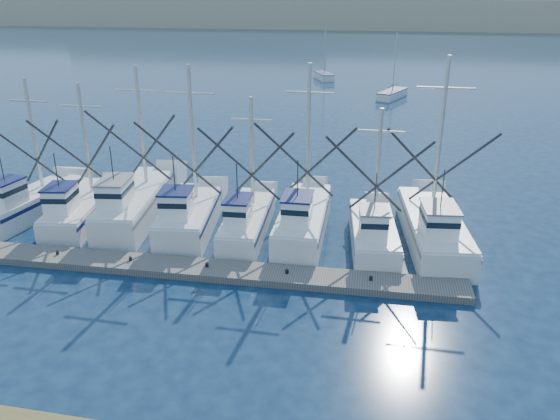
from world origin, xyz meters
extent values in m
plane|color=#0B1C34|center=(0.00, 0.00, 0.00)|extent=(500.00, 500.00, 0.00)
cube|color=#68635D|center=(-6.41, 6.81, 0.18)|extent=(27.27, 2.59, 0.36)
cube|color=tan|center=(0.00, 210.00, 5.00)|extent=(360.00, 60.00, 10.00)
cube|color=silver|center=(-18.37, 11.87, 0.70)|extent=(3.29, 7.93, 1.39)
cube|color=white|center=(-18.37, 9.90, 2.14)|extent=(1.56, 2.04, 1.50)
cylinder|color=#B7B2A8|center=(-18.37, 13.18, 4.82)|extent=(0.22, 0.22, 6.85)
cube|color=silver|center=(-14.98, 11.90, 0.63)|extent=(3.67, 8.05, 1.27)
cube|color=white|center=(-14.98, 9.91, 2.02)|extent=(1.69, 2.10, 1.50)
cylinder|color=#B7B2A8|center=(-14.98, 13.23, 4.66)|extent=(0.22, 0.22, 6.79)
cube|color=silver|center=(-11.80, 12.72, 0.86)|extent=(3.85, 9.66, 1.73)
cube|color=white|center=(-11.80, 10.31, 2.48)|extent=(1.79, 2.48, 1.50)
cylinder|color=#B7B2A8|center=(-11.80, 14.32, 5.36)|extent=(0.22, 0.22, 7.26)
cube|color=silver|center=(-8.00, 11.63, 0.78)|extent=(3.62, 7.51, 1.55)
cube|color=white|center=(-8.00, 9.78, 2.30)|extent=(1.77, 1.95, 1.50)
cylinder|color=#B7B2A8|center=(-8.00, 12.86, 5.43)|extent=(0.22, 0.22, 7.75)
cube|color=silver|center=(-4.61, 11.84, 0.66)|extent=(2.62, 7.76, 1.33)
cube|color=white|center=(-4.61, 9.89, 2.08)|extent=(1.34, 1.94, 1.50)
cylinder|color=#B7B2A8|center=(-4.61, 13.15, 4.47)|extent=(0.22, 0.22, 6.29)
cube|color=silver|center=(-1.45, 12.14, 0.82)|extent=(2.69, 8.31, 1.64)
cube|color=white|center=(-1.45, 10.03, 2.39)|extent=(1.47, 2.05, 1.50)
cylinder|color=#B7B2A8|center=(-1.45, 13.55, 5.55)|extent=(0.22, 0.22, 7.82)
cube|color=silver|center=(2.49, 11.57, 0.65)|extent=(3.11, 7.31, 1.30)
cube|color=white|center=(2.49, 9.75, 2.05)|extent=(1.52, 1.87, 1.50)
cylinder|color=#B7B2A8|center=(2.49, 12.78, 4.33)|extent=(0.22, 0.22, 6.05)
cube|color=silver|center=(5.70, 12.68, 0.75)|extent=(3.84, 9.57, 1.51)
cube|color=white|center=(5.70, 10.29, 2.26)|extent=(1.86, 2.44, 1.50)
cylinder|color=#B7B2A8|center=(5.70, 14.26, 5.72)|extent=(0.22, 0.22, 8.43)
cube|color=silver|center=(3.18, 56.49, 0.45)|extent=(3.96, 6.53, 0.90)
cylinder|color=#B7B2A8|center=(3.18, 56.79, 4.50)|extent=(0.12, 0.12, 7.20)
cube|color=silver|center=(-7.43, 70.53, 0.45)|extent=(3.80, 5.61, 0.90)
cylinder|color=#B7B2A8|center=(-7.43, 70.83, 4.50)|extent=(0.12, 0.12, 7.20)
camera|label=1|loc=(2.80, -15.87, 13.07)|focal=35.00mm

